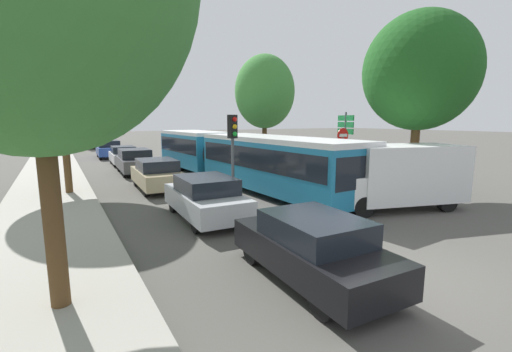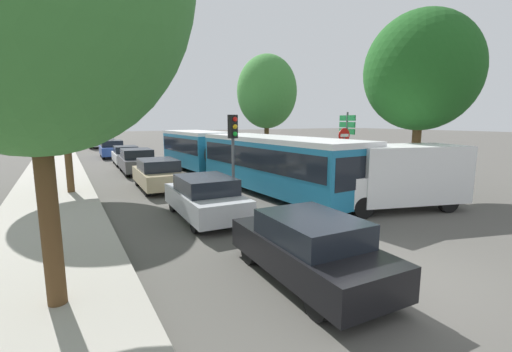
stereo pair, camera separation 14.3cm
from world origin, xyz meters
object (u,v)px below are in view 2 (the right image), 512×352
at_px(queued_car_blue, 112,149).
at_px(tree_right_mid, 267,94).
at_px(tree_right_near, 422,72).
at_px(city_bus_rear, 97,134).
at_px(white_van, 399,175).
at_px(queued_car_tan, 158,174).
at_px(queued_car_white, 126,155).
at_px(queued_car_graphite, 137,161).
at_px(direction_sign_post, 347,132).
at_px(queued_car_black, 309,248).
at_px(tree_left_mid, 59,71).
at_px(queued_car_silver, 205,197).
at_px(no_entry_sign, 344,148).
at_px(articulated_bus, 236,154).
at_px(traffic_light, 233,138).

relative_size(queued_car_blue, tree_right_mid, 0.55).
bearing_deg(tree_right_mid, tree_right_near, -91.88).
xyz_separation_m(city_bus_rear, white_van, (6.53, -39.07, -0.20)).
bearing_deg(queued_car_tan, queued_car_white, 1.22).
bearing_deg(queued_car_blue, queued_car_graphite, -176.67).
height_order(direction_sign_post, tree_right_mid, tree_right_mid).
xyz_separation_m(queued_car_black, queued_car_white, (-0.14, 21.01, 0.00)).
distance_m(queued_car_graphite, tree_left_mid, 7.70).
relative_size(queued_car_silver, queued_car_graphite, 0.95).
relative_size(queued_car_silver, no_entry_sign, 1.45).
bearing_deg(tree_right_mid, direction_sign_post, -93.04).
relative_size(city_bus_rear, no_entry_sign, 4.10).
relative_size(queued_car_tan, tree_right_near, 0.55).
bearing_deg(tree_right_near, articulated_bus, 125.72).
bearing_deg(traffic_light, queued_car_black, -24.60).
distance_m(queued_car_black, tree_left_mid, 12.80).
bearing_deg(city_bus_rear, tree_right_near, -166.41).
distance_m(white_van, no_entry_sign, 4.55).
bearing_deg(no_entry_sign, direction_sign_post, 130.40).
xyz_separation_m(queued_car_silver, queued_car_tan, (-0.14, 5.59, 0.01)).
xyz_separation_m(queued_car_graphite, queued_car_blue, (-0.18, 10.21, 0.00)).
relative_size(queued_car_silver, tree_left_mid, 0.52).
xyz_separation_m(articulated_bus, tree_right_mid, (5.39, 5.74, 3.66)).
xyz_separation_m(queued_car_white, traffic_light, (1.81, -14.14, 1.82)).
distance_m(white_van, direction_sign_post, 5.78).
bearing_deg(articulated_bus, white_van, 15.30).
distance_m(queued_car_silver, white_van, 6.94).
distance_m(tree_left_mid, tree_right_near, 14.69).
distance_m(queued_car_tan, white_van, 10.32).
bearing_deg(tree_left_mid, articulated_bus, -2.88).
relative_size(white_van, direction_sign_post, 1.49).
height_order(tree_left_mid, tree_right_mid, tree_right_mid).
xyz_separation_m(queued_car_white, queued_car_blue, (-0.27, 5.57, 0.07)).
bearing_deg(city_bus_rear, tree_right_mid, -159.36).
bearing_deg(traffic_light, tree_left_mid, -139.13).
relative_size(tree_right_near, tree_right_mid, 0.95).
relative_size(articulated_bus, no_entry_sign, 5.96).
relative_size(city_bus_rear, direction_sign_post, 3.21).
bearing_deg(queued_car_silver, tree_left_mid, 33.88).
relative_size(queued_car_graphite, queued_car_blue, 0.99).
bearing_deg(queued_car_tan, direction_sign_post, -104.53).
xyz_separation_m(white_van, tree_right_mid, (2.83, 13.77, 3.86)).
bearing_deg(queued_car_white, direction_sign_post, -143.44).
xyz_separation_m(queued_car_tan, white_van, (6.68, -7.85, 0.52)).
bearing_deg(tree_right_mid, queued_car_white, 154.97).
relative_size(articulated_bus, tree_left_mid, 2.15).
distance_m(articulated_bus, city_bus_rear, 31.30).
bearing_deg(direction_sign_post, tree_left_mid, -2.73).
xyz_separation_m(queued_car_graphite, tree_left_mid, (-3.75, -5.07, 4.42)).
height_order(articulated_bus, tree_right_near, tree_right_near).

